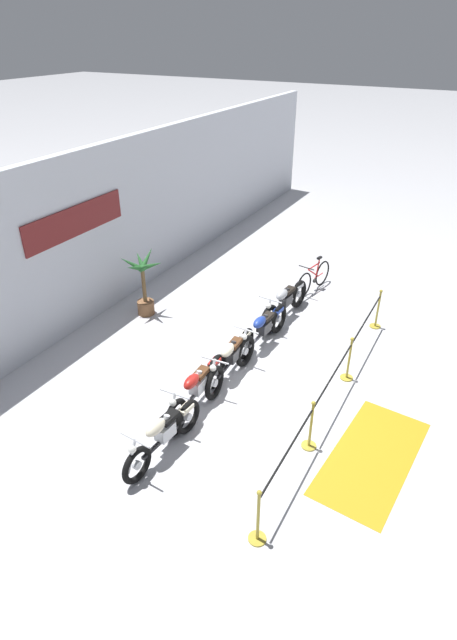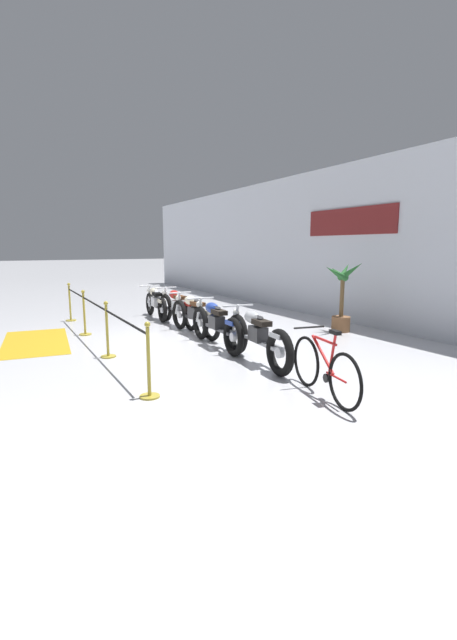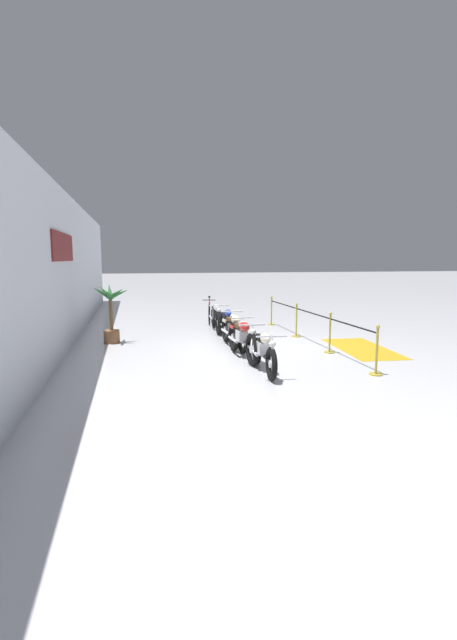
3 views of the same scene
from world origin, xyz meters
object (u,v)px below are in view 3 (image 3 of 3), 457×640
(bicycle, at_px, (209,312))
(motorcycle_blue_3, at_px, (227,323))
(stanchion_far_left, at_px, (329,326))
(floor_banner, at_px, (362,348))
(stanchion_mid_left, at_px, (330,339))
(motorcycle_silver_4, at_px, (216,317))
(motorcycle_red_1, at_px, (242,339))
(potted_palm_left_of_row, at_px, (111,313))
(motorcycle_cream_2, at_px, (234,330))
(stanchion_mid_right, at_px, (296,325))
(stanchion_far_right, at_px, (271,315))
(motorcycle_cream_0, at_px, (264,351))

(bicycle, bearing_deg, motorcycle_blue_3, 179.42)
(motorcycle_blue_3, relative_size, bicycle, 1.38)
(stanchion_far_left, xyz_separation_m, floor_banner, (0.23, -1.09, -0.69))
(floor_banner, bearing_deg, stanchion_mid_left, 109.70)
(motorcycle_silver_4, relative_size, bicycle, 1.37)
(motorcycle_red_1, distance_m, potted_palm_left_of_row, 4.15)
(motorcycle_red_1, distance_m, floor_banner, 3.48)
(motorcycle_silver_4, relative_size, potted_palm_left_of_row, 1.37)
(motorcycle_cream_2, xyz_separation_m, motorcycle_blue_3, (1.34, -0.12, -0.00))
(motorcycle_cream_2, bearing_deg, stanchion_mid_right, -63.34)
(stanchion_mid_left, bearing_deg, floor_banner, -75.58)
(motorcycle_red_1, xyz_separation_m, potted_palm_left_of_row, (2.62, 3.19, 0.40))
(stanchion_mid_right, bearing_deg, motorcycle_silver_4, 52.71)
(motorcycle_red_1, bearing_deg, stanchion_far_right, -25.77)
(stanchion_far_right, relative_size, floor_banner, 0.37)
(stanchion_mid_right, relative_size, floor_banner, 0.37)
(motorcycle_cream_0, distance_m, stanchion_far_right, 6.55)
(motorcycle_blue_3, relative_size, stanchion_far_right, 2.27)
(motorcycle_cream_0, xyz_separation_m, motorcycle_red_1, (1.32, 0.13, 0.02))
(motorcycle_cream_2, relative_size, motorcycle_silver_4, 0.98)
(motorcycle_silver_4, xyz_separation_m, potted_palm_left_of_row, (-1.46, 3.33, 0.40))
(motorcycle_blue_3, distance_m, potted_palm_left_of_row, 3.42)
(bicycle, bearing_deg, floor_banner, -150.35)
(motorcycle_blue_3, bearing_deg, potted_palm_left_of_row, 89.88)
(bicycle, relative_size, stanchion_far_left, 0.25)
(bicycle, xyz_separation_m, stanchion_mid_right, (-3.57, -2.10, -0.04))
(motorcycle_blue_3, xyz_separation_m, potted_palm_left_of_row, (0.01, 3.40, 0.41))
(motorcycle_red_1, distance_m, stanchion_mid_left, 2.34)
(motorcycle_red_1, height_order, bicycle, bicycle)
(motorcycle_cream_0, bearing_deg, floor_banner, -62.89)
(motorcycle_cream_0, distance_m, stanchion_far_left, 2.66)
(motorcycle_cream_2, height_order, stanchion_far_left, stanchion_far_left)
(motorcycle_cream_2, distance_m, stanchion_far_right, 4.23)
(motorcycle_silver_4, xyz_separation_m, bicycle, (1.89, -0.10, -0.07))
(motorcycle_cream_2, bearing_deg, stanchion_far_left, -116.79)
(stanchion_far_left, xyz_separation_m, stanchion_mid_right, (2.27, -0.00, -0.33))
(motorcycle_silver_4, bearing_deg, stanchion_far_right, -70.78)
(stanchion_mid_left, bearing_deg, motorcycle_silver_4, 28.88)
(floor_banner, bearing_deg, motorcycle_blue_3, 60.39)
(motorcycle_red_1, relative_size, bicycle, 1.35)
(motorcycle_cream_0, distance_m, motorcycle_red_1, 1.33)
(bicycle, bearing_deg, motorcycle_red_1, 177.71)
(floor_banner, bearing_deg, motorcycle_cream_0, 122.39)
(motorcycle_cream_2, distance_m, floor_banner, 3.49)
(stanchion_far_left, bearing_deg, motorcycle_silver_4, 29.16)
(motorcycle_cream_2, bearing_deg, stanchion_far_right, -32.21)
(motorcycle_cream_2, relative_size, stanchion_mid_left, 2.21)
(stanchion_mid_right, height_order, stanchion_far_right, same)
(motorcycle_cream_2, distance_m, stanchion_mid_right, 2.52)
(motorcycle_cream_2, bearing_deg, floor_banner, -105.13)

